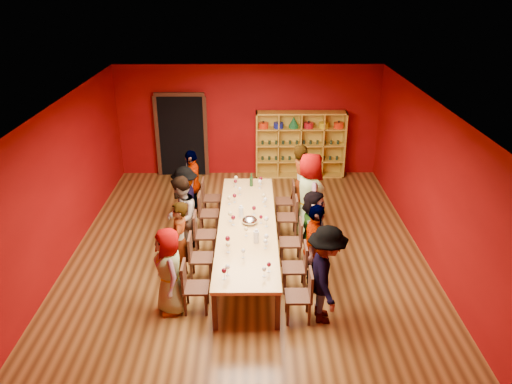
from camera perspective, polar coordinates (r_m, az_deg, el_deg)
room_shell at (r=9.28m, az=-1.05°, el=0.50°), size 7.10×9.10×3.04m
tasting_table at (r=9.62m, az=-1.01°, el=-3.87°), size 1.10×4.50×0.75m
doorway at (r=13.70m, az=-8.47°, el=6.43°), size 1.40×0.17×2.30m
shelving_unit at (r=13.56m, az=5.07°, el=5.80°), size 2.40×0.40×1.80m
chair_person_left_0 at (r=8.36m, az=-7.45°, el=-10.44°), size 0.42×0.42×0.89m
person_left_0 at (r=8.27m, az=-9.89°, el=-8.90°), size 0.65×0.84×1.51m
chair_person_left_1 at (r=9.14m, az=-6.80°, el=-7.15°), size 0.42×0.42×0.89m
person_left_1 at (r=9.04m, az=-8.72°, el=-5.65°), size 0.42×0.57×1.54m
chair_person_left_2 at (r=9.89m, az=-6.29°, el=-4.54°), size 0.42×0.42×0.89m
person_left_2 at (r=9.79m, az=-8.53°, el=-2.84°), size 0.48×0.82×1.65m
chair_person_left_3 at (r=10.71m, az=-5.83°, el=-2.17°), size 0.42×0.42×0.89m
person_left_3 at (r=10.65m, az=-8.04°, el=-0.95°), size 0.49×1.00×1.49m
chair_person_left_4 at (r=11.42m, az=-5.50°, el=-0.42°), size 0.42×0.42×0.89m
person_left_4 at (r=11.34m, az=-7.25°, el=0.95°), size 0.45×0.94×1.59m
chair_person_right_0 at (r=8.14m, az=5.43°, el=-11.42°), size 0.42×0.42×0.89m
person_right_0 at (r=7.99m, az=7.99°, el=-9.36°), size 0.45×1.08×1.67m
chair_person_right_1 at (r=8.83m, az=4.91°, el=-8.26°), size 0.42×0.42×0.89m
person_right_1 at (r=8.69m, az=6.70°, el=-6.42°), size 0.65×1.04×1.64m
chair_person_right_2 at (r=9.60m, az=4.45°, el=-5.41°), size 0.42×0.42×0.89m
person_right_2 at (r=9.51m, az=6.49°, el=-4.05°), size 0.56×1.43×1.50m
chair_person_right_3 at (r=10.52m, az=4.00°, el=-2.60°), size 0.42×0.42×0.89m
person_right_3 at (r=10.37m, az=6.14°, el=-0.46°), size 0.63×0.97×1.85m
chair_person_right_4 at (r=11.25m, az=3.71°, el=-0.76°), size 0.42×0.42×0.89m
person_right_4 at (r=11.11m, az=5.18°, el=1.06°), size 0.57×0.72×1.77m
wine_glass_0 at (r=11.15m, az=-2.36°, el=1.20°), size 0.07×0.07×0.18m
wine_glass_1 at (r=9.85m, az=-0.23°, el=-1.89°), size 0.08×0.08×0.20m
wine_glass_2 at (r=9.55m, az=0.57°, el=-2.90°), size 0.07×0.07×0.18m
wine_glass_3 at (r=10.40m, az=-2.47°, el=-0.46°), size 0.08×0.08×0.20m
wine_glass_4 at (r=8.71m, az=1.08°, el=-5.71°), size 0.07×0.07×0.18m
wine_glass_5 at (r=10.75m, az=-1.86°, el=0.32°), size 0.07×0.07×0.18m
wine_glass_6 at (r=8.00m, az=-3.26°, el=-8.60°), size 0.08×0.08×0.19m
wine_glass_7 at (r=7.96m, az=0.93°, el=-8.83°), size 0.07×0.07×0.18m
wine_glass_8 at (r=10.32m, az=-3.08°, el=-0.70°), size 0.08×0.08×0.19m
wine_glass_9 at (r=11.29m, az=-2.31°, el=1.60°), size 0.08×0.08×0.20m
wine_glass_10 at (r=10.21m, az=1.06°, el=-0.92°), size 0.08×0.08×0.20m
wine_glass_11 at (r=11.25m, az=0.54°, el=1.50°), size 0.08×0.08×0.19m
wine_glass_12 at (r=8.59m, az=-3.21°, el=-6.07°), size 0.08×0.08×0.21m
wine_glass_13 at (r=9.41m, az=1.19°, el=-3.14°), size 0.09×0.09×0.21m
wine_glass_14 at (r=8.75m, az=-3.26°, el=-5.39°), size 0.09×0.09×0.22m
wine_glass_15 at (r=8.08m, az=1.49°, el=-8.33°), size 0.07×0.07×0.18m
wine_glass_16 at (r=10.40m, az=0.88°, el=-0.46°), size 0.08×0.08×0.20m
wine_glass_17 at (r=8.83m, az=1.19°, el=-5.14°), size 0.08×0.08×0.20m
wine_glass_18 at (r=9.10m, az=-1.14°, el=-4.30°), size 0.08×0.08×0.19m
wine_glass_19 at (r=11.07m, az=0.44°, el=1.16°), size 0.08×0.08×0.21m
wine_glass_20 at (r=7.91m, az=-3.67°, el=-9.02°), size 0.08×0.08×0.20m
wine_glass_21 at (r=9.62m, az=-2.97°, el=-2.54°), size 0.09×0.09×0.22m
wine_glass_22 at (r=9.48m, az=-2.63°, el=-2.98°), size 0.08×0.08×0.21m
wine_glass_23 at (r=8.44m, az=-1.47°, el=-6.78°), size 0.07×0.07×0.18m
spittoon_bowl at (r=9.56m, az=-0.73°, el=-3.27°), size 0.30×0.30×0.16m
carafe_a at (r=9.80m, az=-1.72°, el=-2.27°), size 0.12×0.12×0.25m
carafe_b at (r=8.90m, az=0.03°, el=-5.10°), size 0.12×0.12×0.26m
wine_bottle at (r=11.19m, az=-0.54°, el=1.23°), size 0.08×0.08×0.30m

